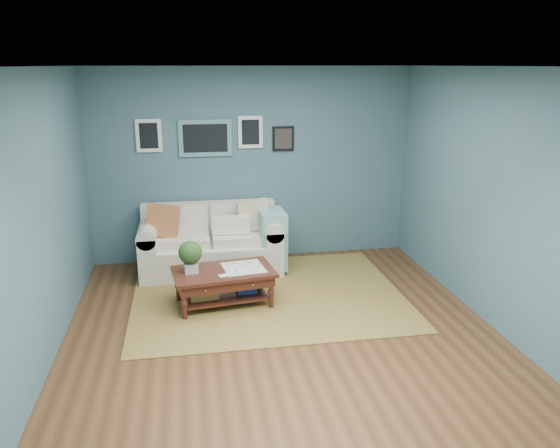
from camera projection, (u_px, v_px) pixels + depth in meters
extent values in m
plane|color=brown|center=(283.00, 335.00, 5.69)|extent=(5.00, 5.00, 0.00)
plane|color=white|center=(284.00, 66.00, 4.93)|extent=(5.00, 5.00, 0.00)
cube|color=#3C5F69|center=(252.00, 165.00, 7.68)|extent=(4.50, 0.02, 2.70)
cube|color=#3C5F69|center=(365.00, 327.00, 2.95)|extent=(4.50, 0.02, 2.70)
cube|color=#3C5F69|center=(40.00, 221.00, 4.94)|extent=(0.02, 5.00, 2.70)
cube|color=#3C5F69|center=(496.00, 201.00, 5.68)|extent=(0.02, 5.00, 2.70)
cube|color=#578A93|center=(205.00, 138.00, 7.44)|extent=(0.72, 0.03, 0.50)
cube|color=black|center=(205.00, 138.00, 7.42)|extent=(0.60, 0.01, 0.38)
cube|color=white|center=(149.00, 136.00, 7.30)|extent=(0.34, 0.03, 0.44)
cube|color=white|center=(250.00, 132.00, 7.52)|extent=(0.34, 0.03, 0.44)
cube|color=black|center=(283.00, 139.00, 7.62)|extent=(0.30, 0.03, 0.34)
cube|color=brown|center=(268.00, 295.00, 6.67)|extent=(3.24, 2.59, 0.01)
cube|color=beige|center=(211.00, 257.00, 7.41)|extent=(1.40, 0.87, 0.41)
cube|color=beige|center=(209.00, 219.00, 7.60)|extent=(1.83, 0.22, 0.47)
cube|color=beige|center=(149.00, 253.00, 7.25)|extent=(0.24, 0.87, 0.61)
cube|color=beige|center=(270.00, 246.00, 7.52)|extent=(0.24, 0.87, 0.61)
cylinder|color=beige|center=(148.00, 231.00, 7.16)|extent=(0.26, 0.87, 0.26)
cylinder|color=beige|center=(270.00, 225.00, 7.43)|extent=(0.26, 0.87, 0.26)
cube|color=beige|center=(182.00, 240.00, 7.22)|extent=(0.71, 0.55, 0.13)
cube|color=beige|center=(239.00, 237.00, 7.34)|extent=(0.71, 0.55, 0.13)
cube|color=beige|center=(181.00, 217.00, 7.41)|extent=(0.71, 0.12, 0.35)
cube|color=beige|center=(236.00, 215.00, 7.53)|extent=(0.71, 0.12, 0.35)
cube|color=#C85E3D|center=(163.00, 221.00, 7.11)|extent=(0.48, 0.17, 0.47)
cube|color=beige|center=(253.00, 215.00, 7.37)|extent=(0.46, 0.18, 0.45)
cube|color=silver|center=(231.00, 225.00, 7.23)|extent=(0.49, 0.12, 0.24)
cube|color=#7BADA5|center=(272.00, 239.00, 7.36)|extent=(0.33, 0.54, 0.79)
cube|color=black|center=(223.00, 272.00, 6.31)|extent=(1.23, 0.82, 0.04)
cube|color=black|center=(224.00, 278.00, 6.33)|extent=(1.14, 0.73, 0.11)
cube|color=black|center=(224.00, 296.00, 6.39)|extent=(1.03, 0.62, 0.02)
sphere|color=gold|center=(205.00, 291.00, 5.97)|extent=(0.03, 0.03, 0.03)
sphere|color=gold|center=(253.00, 285.00, 6.12)|extent=(0.03, 0.03, 0.03)
cylinder|color=black|center=(184.00, 303.00, 5.99)|extent=(0.06, 0.06, 0.39)
cylinder|color=black|center=(271.00, 292.00, 6.27)|extent=(0.06, 0.06, 0.39)
cylinder|color=black|center=(178.00, 286.00, 6.46)|extent=(0.06, 0.06, 0.39)
cylinder|color=black|center=(259.00, 276.00, 6.75)|extent=(0.06, 0.06, 0.39)
cube|color=beige|center=(191.00, 268.00, 6.22)|extent=(0.17, 0.17, 0.11)
sphere|color=#1F441B|center=(190.00, 252.00, 6.17)|extent=(0.27, 0.27, 0.27)
cube|color=silver|center=(243.00, 268.00, 6.37)|extent=(0.52, 0.52, 0.01)
cube|color=tan|center=(203.00, 290.00, 6.29)|extent=(0.35, 0.27, 0.19)
cube|color=#274599|center=(246.00, 287.00, 6.47)|extent=(0.25, 0.20, 0.11)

